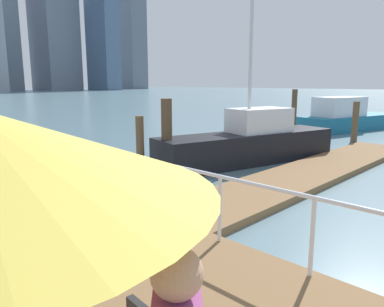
% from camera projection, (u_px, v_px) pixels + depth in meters
% --- Properties ---
extents(ground_plane, '(300.00, 300.00, 0.00)m').
position_uv_depth(ground_plane, '(37.00, 143.00, 17.74)').
color(ground_plane, slate).
extents(floating_dock, '(13.41, 2.00, 0.18)m').
position_uv_depth(floating_dock, '(310.00, 173.00, 11.50)').
color(floating_dock, olive).
rests_on(floating_dock, ground_plane).
extents(boardwalk_railing, '(0.06, 21.52, 1.08)m').
position_uv_depth(boardwalk_railing, '(155.00, 174.00, 6.74)').
color(boardwalk_railing, white).
rests_on(boardwalk_railing, boardwalk).
extents(dock_piling_1, '(0.35, 0.35, 2.37)m').
position_uv_depth(dock_piling_1, '(167.00, 136.00, 11.66)').
color(dock_piling_1, brown).
rests_on(dock_piling_1, ground_plane).
extents(dock_piling_2, '(0.27, 0.27, 2.51)m').
position_uv_depth(dock_piling_2, '(294.00, 114.00, 18.92)').
color(dock_piling_2, brown).
rests_on(dock_piling_2, ground_plane).
extents(dock_piling_3, '(0.26, 0.26, 1.84)m').
position_uv_depth(dock_piling_3, '(140.00, 145.00, 11.59)').
color(dock_piling_3, brown).
rests_on(dock_piling_3, ground_plane).
extents(dock_piling_4, '(0.30, 0.30, 1.96)m').
position_uv_depth(dock_piling_4, '(355.00, 122.00, 17.73)').
color(dock_piling_4, brown).
rests_on(dock_piling_4, ground_plane).
extents(moored_boat_2, '(7.26, 3.26, 7.70)m').
position_uv_depth(moored_boat_2, '(250.00, 142.00, 13.33)').
color(moored_boat_2, black).
rests_on(moored_boat_2, ground_plane).
extents(moored_boat_4, '(7.64, 3.79, 2.02)m').
position_uv_depth(moored_boat_4, '(348.00, 118.00, 22.27)').
color(moored_boat_4, '#1E6B8C').
rests_on(moored_boat_4, ground_plane).
extents(skyline_tower_7, '(8.62, 10.02, 51.88)m').
position_uv_depth(skyline_tower_7, '(132.00, 25.00, 151.39)').
color(skyline_tower_7, slate).
rests_on(skyline_tower_7, ground_plane).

